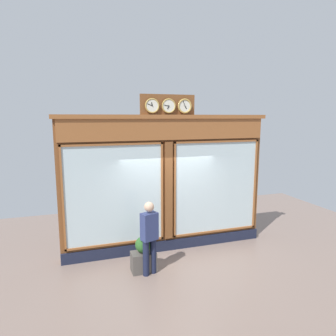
{
  "coord_description": "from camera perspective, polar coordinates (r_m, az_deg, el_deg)",
  "views": [
    {
      "loc": [
        2.4,
        7.33,
        3.52
      ],
      "look_at": [
        0.0,
        0.0,
        2.23
      ],
      "focal_mm": 32.63,
      "sensor_mm": 36.0,
      "label": 1
    }
  ],
  "objects": [
    {
      "name": "planter_box",
      "position": [
        7.37,
        -4.59,
        -17.04
      ],
      "size": [
        0.56,
        0.36,
        0.46
      ],
      "primitive_type": "cube",
      "color": "#4C4742",
      "rests_on": "ground_plane"
    },
    {
      "name": "planter_shrub",
      "position": [
        7.2,
        -4.64,
        -14.07
      ],
      "size": [
        0.38,
        0.38,
        0.38
      ],
      "primitive_type": "sphere",
      "color": "#285623",
      "rests_on": "planter_box"
    },
    {
      "name": "pedestrian",
      "position": [
        6.96,
        -3.49,
        -12.38
      ],
      "size": [
        0.41,
        0.33,
        1.69
      ],
      "color": "#191E38",
      "rests_on": "ground_plane"
    },
    {
      "name": "ground_plane",
      "position": [
        6.22,
        8.9,
        -25.1
      ],
      "size": [
        14.0,
        14.0,
        0.0
      ],
      "primitive_type": "plane",
      "color": "#7A665B"
    },
    {
      "name": "shop_facade",
      "position": [
        8.02,
        -0.28,
        -2.84
      ],
      "size": [
        5.54,
        0.42,
        4.07
      ],
      "color": "brown",
      "rests_on": "ground_plane"
    }
  ]
}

